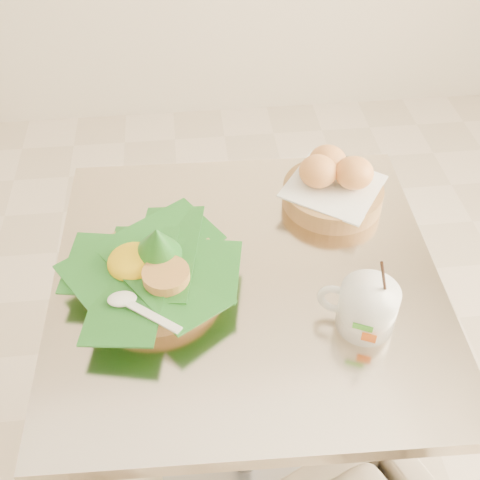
{
  "coord_description": "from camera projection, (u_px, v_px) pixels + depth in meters",
  "views": [
    {
      "loc": [
        0.05,
        -0.71,
        1.56
      ],
      "look_at": [
        0.13,
        0.05,
        0.82
      ],
      "focal_mm": 45.0,
      "sensor_mm": 36.0,
      "label": 1
    }
  ],
  "objects": [
    {
      "name": "floor",
      "position": [
        193.0,
        480.0,
        1.58
      ],
      "size": [
        3.6,
        3.6,
        0.0
      ],
      "primitive_type": "plane",
      "color": "beige",
      "rests_on": "ground"
    },
    {
      "name": "bread_basket",
      "position": [
        333.0,
        184.0,
        1.22
      ],
      "size": [
        0.24,
        0.24,
        0.11
      ],
      "rotation": [
        0.0,
        0.0,
        0.18
      ],
      "color": "#A57646",
      "rests_on": "cafe_table"
    },
    {
      "name": "cafe_table",
      "position": [
        246.0,
        348.0,
        1.25
      ],
      "size": [
        0.72,
        0.72,
        0.75
      ],
      "rotation": [
        0.0,
        0.0,
        -0.03
      ],
      "color": "gray",
      "rests_on": "floor"
    },
    {
      "name": "rice_basket",
      "position": [
        152.0,
        268.0,
        1.05
      ],
      "size": [
        0.3,
        0.31,
        0.15
      ],
      "rotation": [
        0.0,
        0.0,
        -0.36
      ],
      "color": "#A57646",
      "rests_on": "cafe_table"
    },
    {
      "name": "coffee_mug",
      "position": [
        366.0,
        307.0,
        0.98
      ],
      "size": [
        0.13,
        0.1,
        0.17
      ],
      "rotation": [
        0.0,
        0.0,
        -0.43
      ],
      "color": "white",
      "rests_on": "cafe_table"
    }
  ]
}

